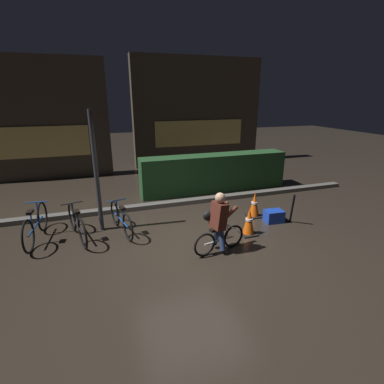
% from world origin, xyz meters
% --- Properties ---
extents(ground_plane, '(40.00, 40.00, 0.00)m').
position_xyz_m(ground_plane, '(0.00, 0.00, 0.00)').
color(ground_plane, '#2D261E').
extents(sidewalk_curb, '(12.00, 0.24, 0.12)m').
position_xyz_m(sidewalk_curb, '(0.00, 2.20, 0.06)').
color(sidewalk_curb, '#56544F').
rests_on(sidewalk_curb, ground).
extents(hedge_row, '(4.80, 0.70, 1.19)m').
position_xyz_m(hedge_row, '(1.80, 3.10, 0.60)').
color(hedge_row, '#214723').
rests_on(hedge_row, ground).
extents(storefront_left, '(5.15, 0.54, 4.30)m').
position_xyz_m(storefront_left, '(-3.77, 6.50, 2.14)').
color(storefront_left, '#42382D').
rests_on(storefront_left, ground).
extents(storefront_right, '(5.76, 0.54, 4.56)m').
position_xyz_m(storefront_right, '(2.68, 7.20, 2.27)').
color(storefront_right, '#42382D').
rests_on(storefront_right, ground).
extents(street_post, '(0.10, 0.10, 2.72)m').
position_xyz_m(street_post, '(-1.82, 1.20, 1.36)').
color(street_post, '#2D2D33').
rests_on(street_post, ground).
extents(parked_bike_leftmost, '(0.46, 1.71, 0.79)m').
position_xyz_m(parked_bike_leftmost, '(-3.15, 1.09, 0.36)').
color(parked_bike_leftmost, black).
rests_on(parked_bike_leftmost, ground).
extents(parked_bike_left_mid, '(0.52, 1.59, 0.75)m').
position_xyz_m(parked_bike_left_mid, '(-2.32, 0.89, 0.34)').
color(parked_bike_left_mid, black).
rests_on(parked_bike_left_mid, ground).
extents(parked_bike_center_left, '(0.47, 1.51, 0.71)m').
position_xyz_m(parked_bike_center_left, '(-1.39, 0.90, 0.32)').
color(parked_bike_center_left, black).
rests_on(parked_bike_center_left, ground).
extents(traffic_cone_near, '(0.36, 0.36, 0.63)m').
position_xyz_m(traffic_cone_near, '(1.31, -0.10, 0.31)').
color(traffic_cone_near, black).
rests_on(traffic_cone_near, ground).
extents(traffic_cone_far, '(0.36, 0.36, 0.66)m').
position_xyz_m(traffic_cone_far, '(1.94, 0.76, 0.32)').
color(traffic_cone_far, black).
rests_on(traffic_cone_far, ground).
extents(blue_crate, '(0.46, 0.35, 0.30)m').
position_xyz_m(blue_crate, '(2.23, 0.30, 0.15)').
color(blue_crate, '#193DB7').
rests_on(blue_crate, ground).
extents(cyclist, '(1.17, 0.50, 1.25)m').
position_xyz_m(cyclist, '(0.35, -0.57, 0.63)').
color(cyclist, black).
rests_on(cyclist, ground).
extents(closed_umbrella, '(0.22, 0.32, 0.81)m').
position_xyz_m(closed_umbrella, '(2.55, 0.05, 0.41)').
color(closed_umbrella, black).
rests_on(closed_umbrella, ground).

